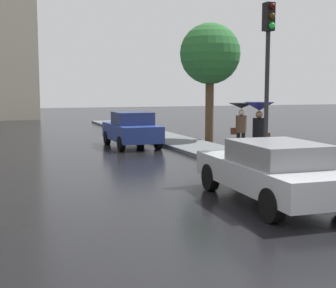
{
  "coord_description": "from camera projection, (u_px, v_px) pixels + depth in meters",
  "views": [
    {
      "loc": [
        -2.88,
        -5.0,
        2.49
      ],
      "look_at": [
        0.92,
        5.17,
        1.22
      ],
      "focal_mm": 49.72,
      "sensor_mm": 36.0,
      "label": 1
    }
  ],
  "objects": [
    {
      "name": "street_tree_near",
      "position": [
        210.0,
        55.0,
        21.71
      ],
      "size": [
        2.84,
        2.84,
        5.58
      ],
      "color": "#4C3823",
      "rests_on": "ground"
    },
    {
      "name": "car_blue_near_kerb",
      "position": [
        132.0,
        129.0,
        20.3
      ],
      "size": [
        1.81,
        3.85,
        1.53
      ],
      "rotation": [
        0.0,
        0.0,
        -0.0
      ],
      "color": "navy",
      "rests_on": "ground"
    },
    {
      "name": "traffic_light",
      "position": [
        268.0,
        58.0,
        12.66
      ],
      "size": [
        0.26,
        0.39,
        4.68
      ],
      "color": "black",
      "rests_on": "sidewalk_strip"
    },
    {
      "name": "car_silver_mid_road",
      "position": [
        273.0,
        170.0,
        10.25
      ],
      "size": [
        2.06,
        4.58,
        1.37
      ],
      "rotation": [
        0.0,
        0.0,
        -0.05
      ],
      "color": "#B2B5BA",
      "rests_on": "ground"
    },
    {
      "name": "pedestrian_with_umbrella_near",
      "position": [
        259.0,
        117.0,
        14.52
      ],
      "size": [
        0.94,
        0.94,
        1.96
      ],
      "rotation": [
        0.0,
        0.0,
        3.04
      ],
      "color": "black",
      "rests_on": "sidewalk_strip"
    },
    {
      "name": "ground",
      "position": [
        242.0,
        285.0,
        5.94
      ],
      "size": [
        120.0,
        120.0,
        0.0
      ],
      "primitive_type": "plane",
      "color": "black"
    },
    {
      "name": "pedestrian_with_umbrella_far",
      "position": [
        241.0,
        116.0,
        16.8
      ],
      "size": [
        0.92,
        0.92,
        1.87
      ],
      "rotation": [
        0.0,
        0.0,
        2.86
      ],
      "color": "black",
      "rests_on": "sidewalk_strip"
    }
  ]
}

